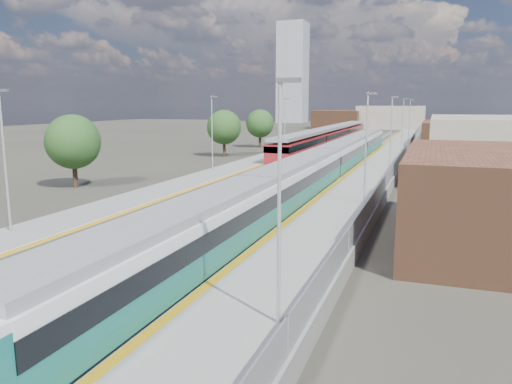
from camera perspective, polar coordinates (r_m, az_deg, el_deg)
The scene contains 11 objects.
ground at distance 63.42m, azimuth 9.58°, elevation 2.91°, with size 320.00×320.00×0.00m, color #47443A.
ballast_bed at distance 66.27m, azimuth 8.05°, elevation 3.28°, with size 10.50×155.00×0.06m, color #565451.
tracks at distance 67.78m, azimuth 8.83°, elevation 3.48°, with size 8.96×160.00×0.17m.
platform_right at distance 65.14m, azimuth 14.57°, elevation 3.39°, with size 4.70×155.00×8.52m.
platform_left at distance 67.88m, azimuth 2.41°, elevation 3.95°, with size 4.30×155.00×8.52m.
buildings at distance 153.39m, azimuth 8.84°, elevation 11.07°, with size 72.00×185.50×40.00m.
green_train at distance 46.93m, azimuth 7.95°, elevation 3.13°, with size 2.78×77.57×3.07m.
red_train at distance 84.83m, azimuth 8.46°, elevation 6.24°, with size 3.00×60.76×3.78m.
tree_a at distance 49.09m, azimuth -20.18°, elevation 5.40°, with size 5.02×5.02×6.80m.
tree_b at distance 73.94m, azimuth -3.67°, elevation 7.40°, with size 5.07×5.07×6.87m.
tree_c at distance 89.36m, azimuth 0.46°, elevation 7.83°, with size 4.97×4.97×6.74m.
Camera 1 is at (10.84, -12.01, 7.77)m, focal length 35.00 mm.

